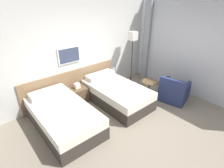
# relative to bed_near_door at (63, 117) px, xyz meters

# --- Properties ---
(ground_plane) EXTENTS (16.00, 16.00, 0.00)m
(ground_plane) POSITION_rel_bed_near_door_xyz_m (1.28, -1.16, -0.27)
(ground_plane) COLOR slate
(wall_headboard) EXTENTS (10.00, 0.10, 2.70)m
(wall_headboard) POSITION_rel_bed_near_door_xyz_m (1.25, 1.04, 1.03)
(wall_headboard) COLOR silver
(wall_headboard) RESTS_ON ground_plane
(wall_window) EXTENTS (0.21, 4.68, 2.70)m
(wall_window) POSITION_rel_bed_near_door_xyz_m (3.71, -1.22, 1.07)
(wall_window) COLOR white
(wall_window) RESTS_ON ground_plane
(bed_near_door) EXTENTS (1.10, 1.97, 0.65)m
(bed_near_door) POSITION_rel_bed_near_door_xyz_m (0.00, 0.00, 0.00)
(bed_near_door) COLOR #332D28
(bed_near_door) RESTS_ON ground_plane
(bed_near_window) EXTENTS (1.10, 1.97, 0.65)m
(bed_near_window) POSITION_rel_bed_near_door_xyz_m (1.63, 0.00, 0.00)
(bed_near_window) COLOR #332D28
(bed_near_window) RESTS_ON ground_plane
(nightstand) EXTENTS (0.51, 0.42, 0.58)m
(nightstand) POSITION_rel_bed_near_door_xyz_m (0.81, 0.72, -0.04)
(nightstand) COLOR brown
(nightstand) RESTS_ON ground_plane
(floor_lamp) EXTENTS (0.24, 0.24, 1.75)m
(floor_lamp) POSITION_rel_bed_near_door_xyz_m (2.87, 0.61, 1.19)
(floor_lamp) COLOR black
(floor_lamp) RESTS_ON ground_plane
(side_table) EXTENTS (0.48, 0.48, 0.53)m
(side_table) POSITION_rel_bed_near_door_xyz_m (2.54, -0.45, 0.10)
(side_table) COLOR brown
(side_table) RESTS_ON ground_plane
(armchair) EXTENTS (0.87, 0.86, 0.77)m
(armchair) POSITION_rel_bed_near_door_xyz_m (2.97, -1.01, -0.01)
(armchair) COLOR navy
(armchair) RESTS_ON ground_plane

